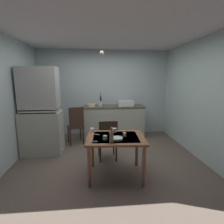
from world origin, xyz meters
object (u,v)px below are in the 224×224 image
at_px(chair_far_side, 108,138).
at_px(chair_by_counter, 76,125).
at_px(mixing_bowl_counter, 91,105).
at_px(glass_bottle, 111,137).
at_px(hand_pump, 101,100).
at_px(mug_tall, 105,138).
at_px(hutch_cabinet, 41,114).
at_px(dining_table, 116,142).
at_px(serving_bowl_wide, 117,138).
at_px(sink_basin, 126,103).

distance_m(chair_far_side, chair_by_counter, 1.26).
distance_m(mixing_bowl_counter, glass_bottle, 2.46).
distance_m(hand_pump, mug_tall, 2.37).
bearing_deg(chair_by_counter, hutch_cabinet, -145.58).
height_order(hutch_cabinet, dining_table, hutch_cabinet).
bearing_deg(hand_pump, chair_by_counter, -138.26).
height_order(mixing_bowl_counter, chair_far_side, mixing_bowl_counter).
distance_m(hand_pump, dining_table, 2.28).
bearing_deg(chair_far_side, dining_table, -81.15).
height_order(hand_pump, glass_bottle, hand_pump).
xyz_separation_m(hutch_cabinet, glass_bottle, (1.49, -1.43, -0.09)).
distance_m(hand_pump, serving_bowl_wide, 2.40).
distance_m(chair_by_counter, glass_bottle, 2.09).
height_order(chair_far_side, mug_tall, chair_far_side).
height_order(sink_basin, chair_far_side, sink_basin).
bearing_deg(glass_bottle, mixing_bowl_counter, 98.58).
xyz_separation_m(chair_far_side, mug_tall, (-0.09, -0.76, 0.29)).
height_order(mixing_bowl_counter, dining_table, mixing_bowl_counter).
height_order(hutch_cabinet, mixing_bowl_counter, hutch_cabinet).
xyz_separation_m(serving_bowl_wide, glass_bottle, (-0.11, -0.16, 0.09)).
bearing_deg(hutch_cabinet, mixing_bowl_counter, 41.73).
relative_size(dining_table, chair_far_side, 1.18).
height_order(hutch_cabinet, sink_basin, hutch_cabinet).
bearing_deg(sink_basin, hand_pump, 176.49).
bearing_deg(mixing_bowl_counter, chair_by_counter, -128.48).
bearing_deg(sink_basin, mixing_bowl_counter, -177.17).
height_order(hand_pump, mug_tall, hand_pump).
relative_size(hand_pump, chair_by_counter, 0.38).
bearing_deg(dining_table, mixing_bowl_counter, 102.35).
height_order(hand_pump, chair_far_side, hand_pump).
distance_m(sink_basin, hand_pump, 0.75).
xyz_separation_m(hutch_cabinet, hand_pump, (1.39, 1.09, 0.18)).
relative_size(hutch_cabinet, chair_by_counter, 1.95).
relative_size(sink_basin, serving_bowl_wide, 2.24).
bearing_deg(hand_pump, sink_basin, -3.51).
height_order(hutch_cabinet, hand_pump, hutch_cabinet).
bearing_deg(glass_bottle, hand_pump, 92.13).
height_order(chair_by_counter, serving_bowl_wide, chair_by_counter).
xyz_separation_m(hutch_cabinet, serving_bowl_wide, (1.59, -1.27, -0.18)).
relative_size(chair_far_side, glass_bottle, 3.38).
bearing_deg(mixing_bowl_counter, dining_table, -77.65).
distance_m(hutch_cabinet, hand_pump, 1.78).
relative_size(chair_by_counter, glass_bottle, 3.89).
bearing_deg(hutch_cabinet, glass_bottle, -43.85).
relative_size(sink_basin, hand_pump, 1.13).
height_order(hutch_cabinet, serving_bowl_wide, hutch_cabinet).
height_order(dining_table, mug_tall, mug_tall).
bearing_deg(dining_table, hand_pump, 94.98).
distance_m(chair_far_side, serving_bowl_wide, 0.82).
distance_m(mug_tall, glass_bottle, 0.21).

